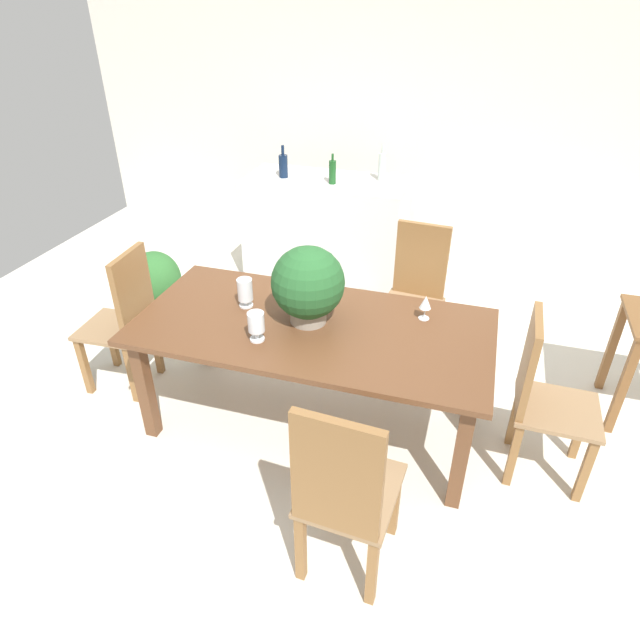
{
  "coord_description": "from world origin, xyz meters",
  "views": [
    {
      "loc": [
        0.83,
        -2.71,
        2.43
      ],
      "look_at": [
        0.01,
        -0.04,
        0.7
      ],
      "focal_mm": 30.55,
      "sensor_mm": 36.0,
      "label": 1
    }
  ],
  "objects": [
    {
      "name": "wine_bottle_dark",
      "position": [
        -0.87,
        1.73,
        1.08
      ],
      "size": [
        0.08,
        0.08,
        0.28
      ],
      "color": "#0F1E38",
      "rests_on": "kitchen_counter"
    },
    {
      "name": "back_wall",
      "position": [
        0.0,
        2.6,
        1.3
      ],
      "size": [
        6.4,
        0.1,
        2.6
      ],
      "primitive_type": "cube",
      "color": "beige",
      "rests_on": "ground"
    },
    {
      "name": "chair_head_end",
      "position": [
        -1.3,
        -0.16,
        0.56
      ],
      "size": [
        0.45,
        0.43,
        1.03
      ],
      "rotation": [
        0.0,
        0.0,
        -1.52
      ],
      "color": "brown",
      "rests_on": "ground"
    },
    {
      "name": "wine_bottle_clear",
      "position": [
        -0.41,
        1.68,
        1.08
      ],
      "size": [
        0.06,
        0.06,
        0.25
      ],
      "color": "#194C1E",
      "rests_on": "kitchen_counter"
    },
    {
      "name": "crystal_vase_left",
      "position": [
        -0.24,
        -0.41,
        0.85
      ],
      "size": [
        0.09,
        0.09,
        0.17
      ],
      "color": "silver",
      "rests_on": "dining_table"
    },
    {
      "name": "wine_bottle_amber",
      "position": [
        -0.03,
        1.88,
        1.1
      ],
      "size": [
        0.06,
        0.06,
        0.31
      ],
      "color": "#B2BFB7",
      "rests_on": "kitchen_counter"
    },
    {
      "name": "flower_centerpiece",
      "position": [
        -0.03,
        -0.14,
        0.99
      ],
      "size": [
        0.42,
        0.42,
        0.46
      ],
      "color": "gray",
      "rests_on": "dining_table"
    },
    {
      "name": "potted_plant_floor",
      "position": [
        -1.7,
        0.78,
        0.29
      ],
      "size": [
        0.43,
        0.43,
        0.55
      ],
      "color": "#9E9384",
      "rests_on": "ground"
    },
    {
      "name": "ground_plane",
      "position": [
        0.0,
        0.0,
        0.0
      ],
      "size": [
        7.04,
        7.04,
        0.0
      ],
      "primitive_type": "plane",
      "color": "silver"
    },
    {
      "name": "kitchen_counter",
      "position": [
        -0.5,
        1.78,
        0.49
      ],
      "size": [
        1.42,
        0.64,
        0.98
      ],
      "primitive_type": "cube",
      "color": "silver",
      "rests_on": "ground"
    },
    {
      "name": "dining_table",
      "position": [
        0.0,
        -0.17,
        0.66
      ],
      "size": [
        2.07,
        1.01,
        0.74
      ],
      "color": "brown",
      "rests_on": "ground"
    },
    {
      "name": "chair_far_right",
      "position": [
        0.47,
        0.8,
        0.56
      ],
      "size": [
        0.45,
        0.45,
        1.02
      ],
      "rotation": [
        0.0,
        0.0,
        -0.09
      ],
      "color": "brown",
      "rests_on": "ground"
    },
    {
      "name": "wine_glass",
      "position": [
        0.61,
        0.09,
        0.85
      ],
      "size": [
        0.07,
        0.07,
        0.15
      ],
      "color": "silver",
      "rests_on": "dining_table"
    },
    {
      "name": "chair_near_right",
      "position": [
        0.46,
        -1.15,
        0.57
      ],
      "size": [
        0.45,
        0.5,
        1.06
      ],
      "rotation": [
        0.0,
        0.0,
        3.07
      ],
      "color": "brown",
      "rests_on": "ground"
    },
    {
      "name": "chair_foot_end",
      "position": [
        1.3,
        -0.16,
        0.54
      ],
      "size": [
        0.45,
        0.42,
        1.0
      ],
      "rotation": [
        0.0,
        0.0,
        1.55
      ],
      "color": "brown",
      "rests_on": "ground"
    },
    {
      "name": "crystal_vase_center_near",
      "position": [
        -0.45,
        -0.08,
        0.85
      ],
      "size": [
        0.09,
        0.09,
        0.18
      ],
      "color": "silver",
      "rests_on": "dining_table"
    }
  ]
}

